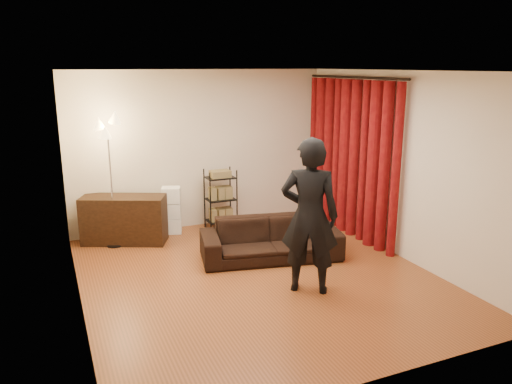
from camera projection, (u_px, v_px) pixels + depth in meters
name	position (u px, v px, depth m)	size (l,w,h in m)	color
floor	(258.00, 277.00, 6.72)	(5.00, 5.00, 0.00)	brown
ceiling	(258.00, 71.00, 6.05)	(5.00, 5.00, 0.00)	white
wall_back	(201.00, 150.00, 8.61)	(5.00, 5.00, 0.00)	beige
wall_front	(377.00, 240.00, 4.16)	(5.00, 5.00, 0.00)	beige
wall_left	(72.00, 197.00, 5.52)	(5.00, 5.00, 0.00)	beige
wall_right	(400.00, 166.00, 7.24)	(5.00, 5.00, 0.00)	beige
curtain_rod	(354.00, 77.00, 7.90)	(0.04, 0.04, 2.65)	black
curtain	(349.00, 158.00, 8.22)	(0.22, 2.65, 2.55)	maroon
sofa	(271.00, 239.00, 7.30)	(2.02, 0.79, 0.59)	black
person	(309.00, 216.00, 6.09)	(0.71, 0.47, 1.95)	black
media_cabinet	(124.00, 219.00, 7.94)	(1.30, 0.49, 0.76)	black
storage_boxes	(172.00, 210.00, 8.38)	(0.32, 0.26, 0.80)	white
wire_shelf	(221.00, 199.00, 8.59)	(0.48, 0.33, 1.05)	black
floor_lamp	(111.00, 183.00, 7.65)	(0.36, 0.36, 2.02)	silver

